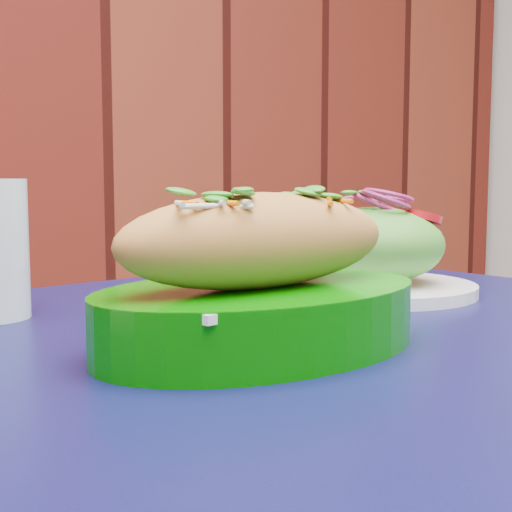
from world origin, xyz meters
TOP-DOWN VIEW (x-y plane):
  - cafe_table at (0.35, 1.47)m, footprint 0.89×0.89m
  - banh_mi_basket at (0.27, 1.48)m, footprint 0.27×0.18m
  - salad_plate at (0.51, 1.61)m, footprint 0.21×0.21m

SIDE VIEW (x-z plane):
  - cafe_table at x=0.35m, z-range 0.29..1.04m
  - salad_plate at x=0.51m, z-range 0.74..0.85m
  - banh_mi_basket at x=0.27m, z-range 0.74..0.86m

